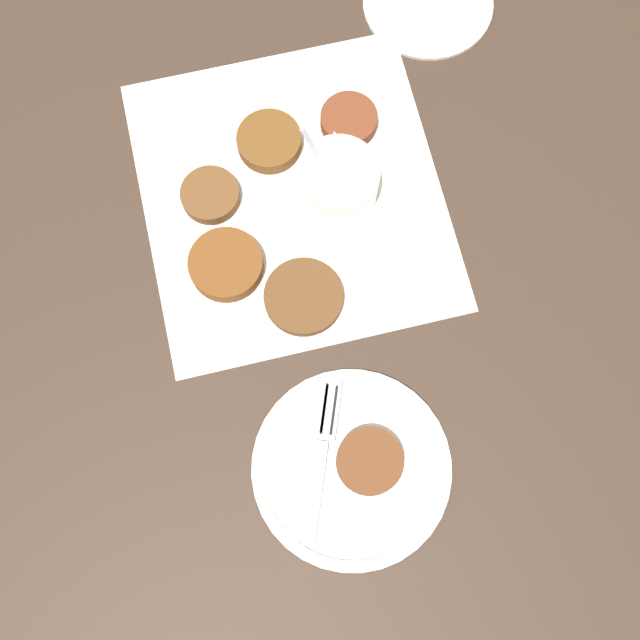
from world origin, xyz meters
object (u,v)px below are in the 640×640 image
object	(u,v)px
extra_saucer	(428,2)
serving_plate	(351,468)
sauce_bowl	(338,182)
fork	(322,441)
fritter_on_plate	(370,461)

from	to	relation	value
extra_saucer	serving_plate	bearing A→B (deg)	164.94
serving_plate	sauce_bowl	bearing A→B (deg)	-2.69
serving_plate	fork	xyz separation A→B (m)	(0.03, 0.03, 0.01)
sauce_bowl	fritter_on_plate	size ratio (longest dim) A/B	1.54
sauce_bowl	fork	bearing A→B (deg)	171.53
sauce_bowl	fork	size ratio (longest dim) A/B	0.62
sauce_bowl	fork	distance (m)	0.28
fritter_on_plate	extra_saucer	bearing A→B (deg)	-13.40
serving_plate	fritter_on_plate	bearing A→B (deg)	-78.43
fritter_on_plate	serving_plate	bearing A→B (deg)	101.57
sauce_bowl	serving_plate	xyz separation A→B (m)	(-0.30, 0.01, -0.02)
fork	fritter_on_plate	bearing A→B (deg)	-118.17
fork	extra_saucer	world-z (taller)	fork
fritter_on_plate	extra_saucer	world-z (taller)	fritter_on_plate
sauce_bowl	serving_plate	world-z (taller)	sauce_bowl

